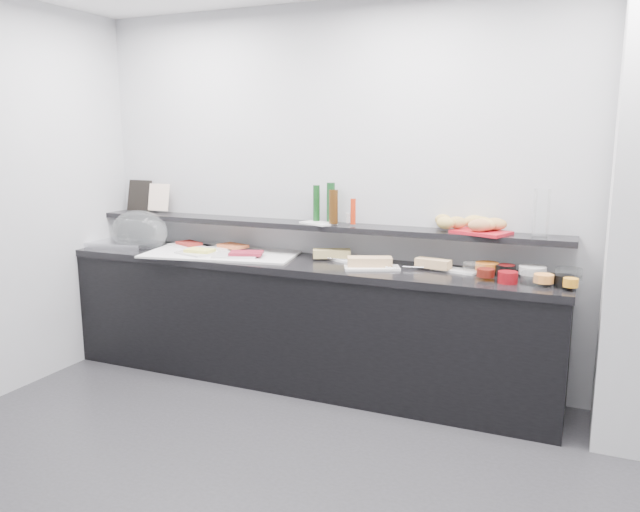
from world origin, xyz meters
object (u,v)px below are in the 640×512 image
at_px(framed_print, 139,196).
at_px(condiment_tray, 318,223).
at_px(sandwich_plate_mid, 372,268).
at_px(carafe, 541,213).
at_px(bread_tray, 481,232).
at_px(cloche_base, 121,243).

relative_size(framed_print, condiment_tray, 1.05).
bearing_deg(sandwich_plate_mid, condiment_tray, 132.57).
xyz_separation_m(sandwich_plate_mid, carafe, (1.03, 0.21, 0.39)).
bearing_deg(bread_tray, condiment_tray, -159.84).
xyz_separation_m(sandwich_plate_mid, condiment_tray, (-0.48, 0.20, 0.25)).
height_order(sandwich_plate_mid, bread_tray, bread_tray).
bearing_deg(framed_print, bread_tray, -0.07).
xyz_separation_m(framed_print, condiment_tray, (1.68, -0.11, -0.12)).
height_order(cloche_base, framed_print, framed_print).
relative_size(cloche_base, bread_tray, 1.47).
bearing_deg(carafe, framed_print, 178.30).
bearing_deg(framed_print, sandwich_plate_mid, -6.19).
height_order(framed_print, carafe, carafe).
relative_size(cloche_base, sandwich_plate_mid, 1.37).
bearing_deg(condiment_tray, framed_print, -159.81).
bearing_deg(carafe, condiment_tray, -179.53).
xyz_separation_m(condiment_tray, bread_tray, (1.15, 0.01, 0.00)).
height_order(condiment_tray, bread_tray, bread_tray).
bearing_deg(sandwich_plate_mid, carafe, -12.85).
height_order(condiment_tray, carafe, carafe).
relative_size(cloche_base, condiment_tray, 2.02).
distance_m(cloche_base, condiment_tray, 1.69).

